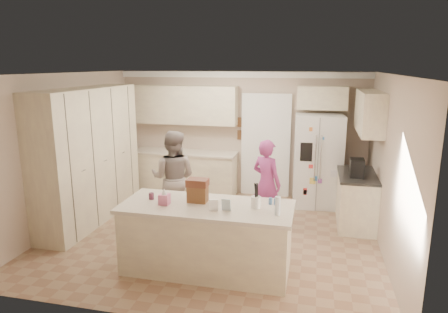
% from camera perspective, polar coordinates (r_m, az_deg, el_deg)
% --- Properties ---
extents(floor, '(5.20, 4.60, 0.02)m').
position_cam_1_polar(floor, '(6.70, -1.54, -11.19)').
color(floor, '#94785B').
rests_on(floor, ground).
extents(ceiling, '(5.20, 4.60, 0.02)m').
position_cam_1_polar(ceiling, '(6.11, -1.69, 11.84)').
color(ceiling, white).
rests_on(ceiling, wall_back).
extents(wall_back, '(5.20, 0.02, 2.60)m').
position_cam_1_polar(wall_back, '(8.48, 2.35, 3.29)').
color(wall_back, '#C0AA95').
rests_on(wall_back, ground).
extents(wall_front, '(5.20, 0.02, 2.60)m').
position_cam_1_polar(wall_front, '(4.17, -9.75, -7.33)').
color(wall_front, '#C0AA95').
rests_on(wall_front, ground).
extents(wall_left, '(0.02, 4.60, 2.60)m').
position_cam_1_polar(wall_left, '(7.37, -21.65, 0.86)').
color(wall_left, '#C0AA95').
rests_on(wall_left, ground).
extents(wall_right, '(0.02, 4.60, 2.60)m').
position_cam_1_polar(wall_right, '(6.17, 22.56, -1.46)').
color(wall_right, '#C0AA95').
rests_on(wall_right, ground).
extents(crown_back, '(5.20, 0.08, 0.12)m').
position_cam_1_polar(crown_back, '(8.31, 2.36, 11.61)').
color(crown_back, white).
rests_on(crown_back, wall_back).
extents(pantry_bank, '(0.60, 2.60, 2.35)m').
position_cam_1_polar(pantry_bank, '(7.39, -18.72, 0.13)').
color(pantry_bank, '#EFE6BA').
rests_on(pantry_bank, floor).
extents(back_base_cab, '(2.20, 0.60, 0.88)m').
position_cam_1_polar(back_base_cab, '(8.67, -5.59, -2.39)').
color(back_base_cab, '#EFE6BA').
rests_on(back_base_cab, floor).
extents(back_countertop, '(2.24, 0.63, 0.04)m').
position_cam_1_polar(back_countertop, '(8.55, -5.68, 0.57)').
color(back_countertop, silver).
rests_on(back_countertop, back_base_cab).
extents(back_upper_cab, '(2.20, 0.35, 0.80)m').
position_cam_1_polar(back_upper_cab, '(8.51, -5.54, 7.35)').
color(back_upper_cab, '#EFE6BA').
rests_on(back_upper_cab, wall_back).
extents(doorway_opening, '(0.90, 0.06, 2.10)m').
position_cam_1_polar(doorway_opening, '(8.42, 5.98, 1.41)').
color(doorway_opening, black).
rests_on(doorway_opening, floor).
extents(doorway_casing, '(1.02, 0.03, 2.22)m').
position_cam_1_polar(doorway_casing, '(8.38, 5.95, 1.37)').
color(doorway_casing, white).
rests_on(doorway_casing, floor).
extents(wall_frame_upper, '(0.15, 0.02, 0.20)m').
position_cam_1_polar(wall_frame_upper, '(8.40, 2.45, 4.91)').
color(wall_frame_upper, brown).
rests_on(wall_frame_upper, wall_back).
extents(wall_frame_lower, '(0.15, 0.02, 0.20)m').
position_cam_1_polar(wall_frame_lower, '(8.44, 2.43, 3.10)').
color(wall_frame_lower, brown).
rests_on(wall_frame_lower, wall_back).
extents(refrigerator, '(0.95, 0.76, 1.80)m').
position_cam_1_polar(refrigerator, '(7.97, 13.24, -0.64)').
color(refrigerator, white).
rests_on(refrigerator, floor).
extents(fridge_seam, '(0.02, 0.02, 1.78)m').
position_cam_1_polar(fridge_seam, '(7.62, 13.23, -1.25)').
color(fridge_seam, gray).
rests_on(fridge_seam, refrigerator).
extents(fridge_dispenser, '(0.22, 0.03, 0.35)m').
position_cam_1_polar(fridge_dispenser, '(7.56, 11.67, 0.65)').
color(fridge_dispenser, black).
rests_on(fridge_dispenser, refrigerator).
extents(fridge_handle_l, '(0.02, 0.02, 0.85)m').
position_cam_1_polar(fridge_handle_l, '(7.58, 12.91, -0.16)').
color(fridge_handle_l, silver).
rests_on(fridge_handle_l, refrigerator).
extents(fridge_handle_r, '(0.02, 0.02, 0.85)m').
position_cam_1_polar(fridge_handle_r, '(7.58, 13.67, -0.20)').
color(fridge_handle_r, silver).
rests_on(fridge_handle_r, refrigerator).
extents(over_fridge_cab, '(0.95, 0.35, 0.45)m').
position_cam_1_polar(over_fridge_cab, '(8.05, 13.88, 8.13)').
color(over_fridge_cab, '#EFE6BA').
rests_on(over_fridge_cab, wall_back).
extents(right_base_cab, '(0.60, 1.20, 0.88)m').
position_cam_1_polar(right_base_cab, '(7.32, 18.35, -5.95)').
color(right_base_cab, '#EFE6BA').
rests_on(right_base_cab, floor).
extents(right_countertop, '(0.63, 1.24, 0.04)m').
position_cam_1_polar(right_countertop, '(7.18, 18.53, -2.47)').
color(right_countertop, '#2D2B28').
rests_on(right_countertop, right_base_cab).
extents(right_upper_cab, '(0.35, 1.50, 0.70)m').
position_cam_1_polar(right_upper_cab, '(7.20, 20.07, 5.98)').
color(right_upper_cab, '#EFE6BA').
rests_on(right_upper_cab, wall_right).
extents(coffee_maker, '(0.22, 0.28, 0.30)m').
position_cam_1_polar(coffee_maker, '(6.94, 18.44, -1.54)').
color(coffee_maker, black).
rests_on(coffee_maker, right_countertop).
extents(island_base, '(2.20, 0.90, 0.88)m').
position_cam_1_polar(island_base, '(5.50, -2.46, -11.69)').
color(island_base, '#EFE6BA').
rests_on(island_base, floor).
extents(island_top, '(2.28, 0.96, 0.05)m').
position_cam_1_polar(island_top, '(5.32, -2.51, -7.19)').
color(island_top, silver).
rests_on(island_top, island_base).
extents(utensil_crock, '(0.13, 0.13, 0.15)m').
position_cam_1_polar(utensil_crock, '(5.21, 4.58, -6.52)').
color(utensil_crock, white).
rests_on(utensil_crock, island_top).
extents(tissue_box, '(0.13, 0.13, 0.14)m').
position_cam_1_polar(tissue_box, '(5.37, -8.51, -6.06)').
color(tissue_box, '#D36793').
rests_on(tissue_box, island_top).
extents(tissue_plume, '(0.08, 0.08, 0.08)m').
position_cam_1_polar(tissue_plume, '(5.33, -8.55, -4.95)').
color(tissue_plume, white).
rests_on(tissue_plume, tissue_box).
extents(dollhouse_body, '(0.26, 0.18, 0.22)m').
position_cam_1_polar(dollhouse_body, '(5.41, -3.78, -5.36)').
color(dollhouse_body, brown).
rests_on(dollhouse_body, island_top).
extents(dollhouse_roof, '(0.28, 0.20, 0.10)m').
position_cam_1_polar(dollhouse_roof, '(5.36, -3.81, -3.73)').
color(dollhouse_roof, '#592D1E').
rests_on(dollhouse_roof, dollhouse_body).
extents(jam_jar, '(0.07, 0.07, 0.09)m').
position_cam_1_polar(jam_jar, '(5.60, -10.33, -5.59)').
color(jam_jar, '#59263F').
rests_on(jam_jar, island_top).
extents(greeting_card_a, '(0.12, 0.06, 0.16)m').
position_cam_1_polar(greeting_card_a, '(5.07, -1.49, -6.98)').
color(greeting_card_a, white).
rests_on(greeting_card_a, island_top).
extents(greeting_card_b, '(0.12, 0.05, 0.16)m').
position_cam_1_polar(greeting_card_b, '(5.08, 0.30, -6.92)').
color(greeting_card_b, silver).
rests_on(greeting_card_b, island_top).
extents(water_bottle, '(0.07, 0.07, 0.24)m').
position_cam_1_polar(water_bottle, '(4.97, 7.68, -7.01)').
color(water_bottle, silver).
rests_on(water_bottle, island_top).
extents(shaker_salt, '(0.05, 0.05, 0.09)m').
position_cam_1_polar(shaker_salt, '(5.35, 6.66, -6.34)').
color(shaker_salt, '#4570A9').
rests_on(shaker_salt, island_top).
extents(shaker_pepper, '(0.05, 0.05, 0.09)m').
position_cam_1_polar(shaker_pepper, '(5.35, 7.41, -6.39)').
color(shaker_pepper, '#4570A9').
rests_on(shaker_pepper, island_top).
extents(teen_boy, '(0.83, 0.66, 1.65)m').
position_cam_1_polar(teen_boy, '(6.96, -7.26, -3.02)').
color(teen_boy, gray).
rests_on(teen_boy, floor).
extents(teen_girl, '(0.66, 0.59, 1.52)m').
position_cam_1_polar(teen_girl, '(6.85, 6.09, -3.81)').
color(teen_girl, '#B23688').
rests_on(teen_girl, floor).
extents(fridge_magnets, '(0.76, 0.02, 1.44)m').
position_cam_1_polar(fridge_magnets, '(7.62, 13.23, -1.27)').
color(fridge_magnets, tan).
rests_on(fridge_magnets, refrigerator).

